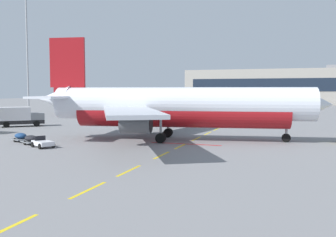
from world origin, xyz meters
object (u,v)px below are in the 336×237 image
object	(u,v)px
catering_truck	(20,116)
baggage_train	(31,139)
airliner_mid_left	(98,101)
apron_light_mast_near	(27,40)
airliner_foreground	(176,107)

from	to	relation	value
catering_truck	baggage_train	world-z (taller)	catering_truck
airliner_mid_left	catering_truck	size ratio (longest dim) A/B	3.80
airliner_mid_left	apron_light_mast_near	bearing A→B (deg)	-112.70
apron_light_mast_near	baggage_train	bearing A→B (deg)	-50.72
airliner_foreground	airliner_mid_left	world-z (taller)	airliner_foreground
catering_truck	baggage_train	distance (m)	22.13
catering_truck	baggage_train	size ratio (longest dim) A/B	0.83
airliner_mid_left	apron_light_mast_near	xyz separation A→B (m)	(-7.29, -17.43, 13.70)
airliner_mid_left	catering_truck	distance (m)	36.63
airliner_mid_left	apron_light_mast_near	size ratio (longest dim) A/B	0.96
airliner_foreground	airliner_mid_left	xyz separation A→B (m)	(-35.02, 43.71, -0.98)
airliner_foreground	catering_truck	distance (m)	30.01
airliner_mid_left	catering_truck	world-z (taller)	airliner_mid_left
airliner_mid_left	apron_light_mast_near	world-z (taller)	apron_light_mast_near
catering_truck	airliner_mid_left	bearing A→B (deg)	99.55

